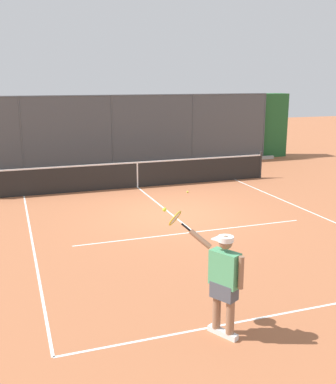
{
  "coord_description": "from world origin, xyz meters",
  "views": [
    {
      "loc": [
        4.41,
        12.25,
        3.87
      ],
      "look_at": [
        0.59,
        1.37,
        1.05
      ],
      "focal_mm": 42.82,
      "sensor_mm": 36.0,
      "label": 1
    }
  ],
  "objects": [
    {
      "name": "tennis_net",
      "position": [
        0.0,
        -3.75,
        0.49
      ],
      "size": [
        10.45,
        0.09,
        1.07
      ],
      "color": "#2D2D2D",
      "rests_on": "ground"
    },
    {
      "name": "tennis_player",
      "position": [
        1.5,
        6.47,
        0.95
      ],
      "size": [
        0.93,
        1.12,
        1.93
      ],
      "rotation": [
        0.0,
        0.0,
        -1.08
      ],
      "color": "silver",
      "rests_on": "ground"
    },
    {
      "name": "tennis_ball_by_sideline",
      "position": [
        -1.44,
        -2.33,
        0.03
      ],
      "size": [
        0.07,
        0.07,
        0.07
      ],
      "primitive_type": "sphere",
      "color": "#D6E042",
      "rests_on": "ground"
    },
    {
      "name": "court_line_markings",
      "position": [
        0.0,
        2.02,
        0.0
      ],
      "size": [
        8.14,
        9.99,
        0.01
      ],
      "color": "white",
      "rests_on": "ground"
    },
    {
      "name": "fence_backdrop",
      "position": [
        -0.0,
        -8.48,
        1.6
      ],
      "size": [
        18.47,
        1.37,
        3.25
      ],
      "color": "#474C51",
      "rests_on": "ground"
    },
    {
      "name": "ground_plane",
      "position": [
        0.0,
        0.0,
        0.0
      ],
      "size": [
        60.0,
        60.0,
        0.0
      ],
      "primitive_type": "plane",
      "color": "#A8603D"
    }
  ]
}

